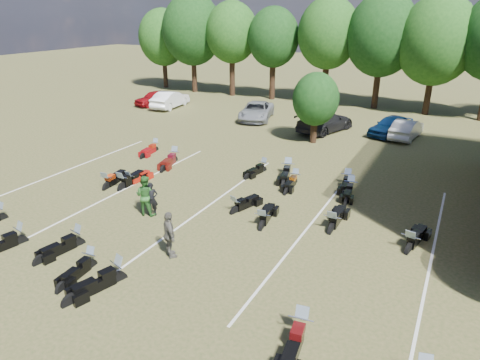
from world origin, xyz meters
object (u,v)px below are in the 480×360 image
Objects in this scene: person_green at (145,196)px; motorcycle_3 at (78,245)px; person_black at (152,199)px; motorcycle_7 at (130,185)px; car_0 at (154,98)px; person_grey at (169,235)px; motorcycle_14 at (175,162)px; motorcycle_0 at (21,243)px; car_4 at (391,126)px.

person_green reaches higher than motorcycle_3.
person_black is 0.76× the size of motorcycle_7.
person_black is at bearing -36.69° from car_0.
person_grey is at bearing -35.26° from car_0.
car_0 is at bearing 118.93° from motorcycle_14.
motorcycle_3 is at bearing 69.18° from person_green.
person_black reaches higher than motorcycle_0.
person_green is 5.38m from motorcycle_0.
car_0 is 28.56m from person_grey.
motorcycle_3 reaches higher than motorcycle_7.
motorcycle_7 is 4.28m from motorcycle_14.
person_green reaches higher than car_4.
person_black is 0.33m from person_green.
person_black reaches higher than motorcycle_14.
person_black is 7.47m from motorcycle_14.
person_grey is 4.06m from motorcycle_3.
car_4 is 22.02m from person_grey.
car_4 is 2.28× the size of person_green.
motorcycle_0 is at bearing -47.96° from car_0.
car_4 is 20.58m from person_green.
car_0 is 2.62× the size of person_black.
motorcycle_3 is at bearing -89.78° from car_4.
car_4 is 2.09× the size of motorcycle_7.
motorcycle_0 is (-10.41, -23.61, -0.74)m from car_4.
person_green is 0.83× the size of motorcycle_0.
person_grey is at bearing -75.03° from person_black.
motorcycle_0 is (-3.12, -4.56, -0.79)m from person_black.
car_0 is 17.53m from motorcycle_14.
motorcycle_0 is 1.10× the size of motorcycle_7.
motorcycle_14 reaches higher than motorcycle_3.
person_green is 3.69m from motorcycle_3.
motorcycle_7 is (11.96, -17.25, -0.71)m from car_0.
motorcycle_0 is at bearing -158.20° from person_black.
motorcycle_0 is (-2.84, -4.47, -0.95)m from person_green.
person_green is at bearing 68.49° from motorcycle_0.
motorcycle_7 is at bearing -100.80° from motorcycle_14.
car_0 reaches higher than motorcycle_3.
car_0 is 24.79m from person_black.
person_black is at bearing -75.08° from motorcycle_14.
person_green is at bearing 146.21° from motorcycle_7.
car_0 is 22.58m from car_4.
car_4 is at bearing -122.15° from person_green.
motorcycle_14 is (-10.81, -12.50, -0.74)m from car_4.
person_green is (-0.28, -0.09, 0.16)m from person_black.
person_green reaches higher than person_grey.
person_green reaches higher than person_black.
motorcycle_14 reaches higher than motorcycle_0.
motorcycle_14 is (-0.39, 11.11, 0.00)m from motorcycle_0.
motorcycle_14 is at bearing 84.40° from person_black.
car_4 is 25.81m from motorcycle_0.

